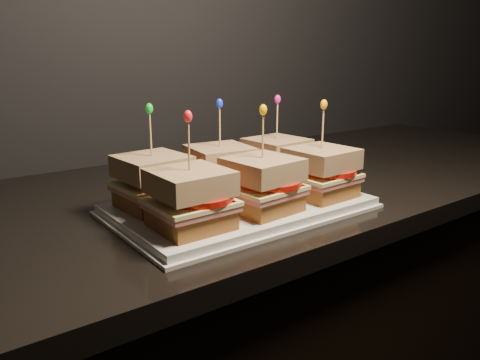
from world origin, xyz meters
TOP-DOWN VIEW (x-y plane):
  - granite_slab at (-0.59, 1.67)m, footprint 2.46×0.68m
  - platter at (-0.47, 1.53)m, footprint 0.41×0.26m
  - platter_rim at (-0.47, 1.53)m, footprint 0.43×0.27m
  - sandwich_0_bread_bot at (-0.60, 1.58)m, footprint 0.11×0.11m
  - sandwich_0_ham at (-0.60, 1.58)m, footprint 0.12×0.11m
  - sandwich_0_cheese at (-0.60, 1.58)m, footprint 0.12×0.12m
  - sandwich_0_tomato at (-0.59, 1.58)m, footprint 0.10×0.10m
  - sandwich_0_bread_top at (-0.60, 1.58)m, footprint 0.11×0.11m
  - sandwich_0_pick at (-0.60, 1.58)m, footprint 0.00×0.00m
  - sandwich_0_frill at (-0.60, 1.58)m, footprint 0.01×0.01m
  - sandwich_1_bread_bot at (-0.47, 1.58)m, footprint 0.11×0.11m
  - sandwich_1_ham at (-0.47, 1.58)m, footprint 0.12×0.12m
  - sandwich_1_cheese at (-0.47, 1.58)m, footprint 0.12×0.12m
  - sandwich_1_tomato at (-0.46, 1.58)m, footprint 0.10×0.10m
  - sandwich_1_bread_top at (-0.47, 1.58)m, footprint 0.11×0.11m
  - sandwich_1_pick at (-0.47, 1.58)m, footprint 0.00×0.00m
  - sandwich_1_frill at (-0.47, 1.58)m, footprint 0.01×0.01m
  - sandwich_2_bread_bot at (-0.34, 1.58)m, footprint 0.11×0.11m
  - sandwich_2_ham at (-0.34, 1.58)m, footprint 0.12×0.11m
  - sandwich_2_cheese at (-0.34, 1.58)m, footprint 0.12×0.11m
  - sandwich_2_tomato at (-0.33, 1.58)m, footprint 0.10×0.10m
  - sandwich_2_bread_top at (-0.34, 1.58)m, footprint 0.11×0.11m
  - sandwich_2_pick at (-0.34, 1.58)m, footprint 0.00×0.00m
  - sandwich_2_frill at (-0.34, 1.58)m, footprint 0.01×0.01m
  - sandwich_3_bread_bot at (-0.60, 1.47)m, footprint 0.10×0.10m
  - sandwich_3_ham at (-0.60, 1.47)m, footprint 0.11×0.11m
  - sandwich_3_cheese at (-0.60, 1.47)m, footprint 0.11×0.11m
  - sandwich_3_tomato at (-0.59, 1.46)m, footprint 0.10×0.10m
  - sandwich_3_bread_top at (-0.60, 1.47)m, footprint 0.10×0.10m
  - sandwich_3_pick at (-0.60, 1.47)m, footprint 0.00×0.00m
  - sandwich_3_frill at (-0.60, 1.47)m, footprint 0.01×0.01m
  - sandwich_4_bread_bot at (-0.47, 1.47)m, footprint 0.11×0.11m
  - sandwich_4_ham at (-0.47, 1.47)m, footprint 0.12×0.11m
  - sandwich_4_cheese at (-0.47, 1.47)m, footprint 0.12×0.12m
  - sandwich_4_tomato at (-0.46, 1.46)m, footprint 0.10×0.10m
  - sandwich_4_bread_top at (-0.47, 1.47)m, footprint 0.11×0.11m
  - sandwich_4_pick at (-0.47, 1.47)m, footprint 0.00×0.00m
  - sandwich_4_frill at (-0.47, 1.47)m, footprint 0.01×0.01m
  - sandwich_5_bread_bot at (-0.34, 1.47)m, footprint 0.10×0.10m
  - sandwich_5_ham at (-0.34, 1.47)m, footprint 0.11×0.11m
  - sandwich_5_cheese at (-0.34, 1.47)m, footprint 0.12×0.11m
  - sandwich_5_tomato at (-0.33, 1.46)m, footprint 0.10×0.10m
  - sandwich_5_bread_top at (-0.34, 1.47)m, footprint 0.11×0.11m
  - sandwich_5_pick at (-0.34, 1.47)m, footprint 0.00×0.00m
  - sandwich_5_frill at (-0.34, 1.47)m, footprint 0.01×0.01m

SIDE VIEW (x-z plane):
  - granite_slab at x=-0.59m, z-range 0.90..0.94m
  - platter_rim at x=-0.47m, z-range 0.94..0.94m
  - platter at x=-0.47m, z-range 0.94..0.95m
  - sandwich_0_bread_bot at x=-0.60m, z-range 0.95..0.98m
  - sandwich_1_bread_bot at x=-0.47m, z-range 0.95..0.98m
  - sandwich_2_bread_bot at x=-0.34m, z-range 0.95..0.98m
  - sandwich_3_bread_bot at x=-0.60m, z-range 0.95..0.98m
  - sandwich_4_bread_bot at x=-0.47m, z-range 0.95..0.98m
  - sandwich_5_bread_bot at x=-0.34m, z-range 0.95..0.98m
  - sandwich_0_ham at x=-0.60m, z-range 0.98..0.99m
  - sandwich_1_ham at x=-0.47m, z-range 0.98..0.99m
  - sandwich_2_ham at x=-0.34m, z-range 0.98..0.99m
  - sandwich_3_ham at x=-0.60m, z-range 0.98..0.99m
  - sandwich_4_ham at x=-0.47m, z-range 0.98..0.99m
  - sandwich_5_ham at x=-0.34m, z-range 0.98..0.99m
  - sandwich_0_cheese at x=-0.60m, z-range 0.99..1.00m
  - sandwich_1_cheese at x=-0.47m, z-range 0.99..1.00m
  - sandwich_2_cheese at x=-0.34m, z-range 0.99..1.00m
  - sandwich_3_cheese at x=-0.60m, z-range 0.99..1.00m
  - sandwich_4_cheese at x=-0.47m, z-range 0.99..1.00m
  - sandwich_5_cheese at x=-0.34m, z-range 0.99..1.00m
  - sandwich_0_tomato at x=-0.59m, z-range 1.00..1.01m
  - sandwich_1_tomato at x=-0.46m, z-range 1.00..1.01m
  - sandwich_2_tomato at x=-0.33m, z-range 1.00..1.01m
  - sandwich_3_tomato at x=-0.59m, z-range 1.00..1.01m
  - sandwich_4_tomato at x=-0.46m, z-range 1.00..1.01m
  - sandwich_5_tomato at x=-0.33m, z-range 1.00..1.01m
  - sandwich_0_bread_top at x=-0.60m, z-range 1.01..1.04m
  - sandwich_1_bread_top at x=-0.47m, z-range 1.01..1.04m
  - sandwich_2_bread_top at x=-0.34m, z-range 1.01..1.04m
  - sandwich_3_bread_top at x=-0.60m, z-range 1.01..1.04m
  - sandwich_4_bread_top at x=-0.47m, z-range 1.01..1.04m
  - sandwich_5_bread_top at x=-0.34m, z-range 1.01..1.04m
  - sandwich_0_pick at x=-0.60m, z-range 1.02..1.11m
  - sandwich_1_pick at x=-0.47m, z-range 1.02..1.11m
  - sandwich_2_pick at x=-0.34m, z-range 1.02..1.11m
  - sandwich_3_pick at x=-0.60m, z-range 1.02..1.11m
  - sandwich_4_pick at x=-0.47m, z-range 1.02..1.11m
  - sandwich_5_pick at x=-0.34m, z-range 1.02..1.11m
  - sandwich_0_frill at x=-0.60m, z-range 1.11..1.12m
  - sandwich_1_frill at x=-0.47m, z-range 1.11..1.12m
  - sandwich_2_frill at x=-0.34m, z-range 1.11..1.12m
  - sandwich_3_frill at x=-0.60m, z-range 1.11..1.12m
  - sandwich_4_frill at x=-0.47m, z-range 1.11..1.12m
  - sandwich_5_frill at x=-0.34m, z-range 1.11..1.12m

